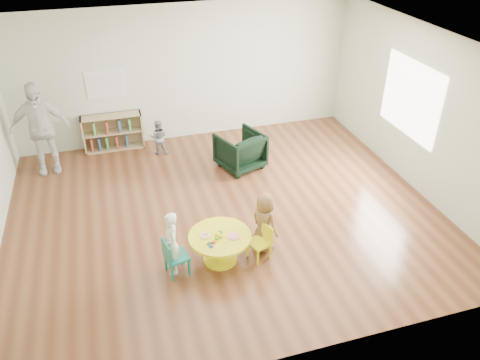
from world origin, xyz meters
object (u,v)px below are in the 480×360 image
at_px(bookshelf, 112,132).
at_px(child_left, 171,244).
at_px(activity_table, 220,243).
at_px(toddler, 159,137).
at_px(kid_chair_left, 174,256).
at_px(armchair, 240,151).
at_px(adult_caretaker, 40,129).
at_px(kid_chair_right, 261,241).
at_px(child_right, 264,222).

bearing_deg(bookshelf, child_left, -82.13).
distance_m(activity_table, toddler, 3.52).
distance_m(activity_table, bookshelf, 4.20).
relative_size(kid_chair_left, child_left, 0.60).
bearing_deg(armchair, kid_chair_left, 35.22).
bearing_deg(adult_caretaker, toddler, -0.06).
xyz_separation_m(bookshelf, armchair, (2.30, -1.51, -0.01)).
height_order(activity_table, child_left, child_left).
height_order(kid_chair_left, adult_caretaker, adult_caretaker).
height_order(kid_chair_left, child_left, child_left).
bearing_deg(toddler, kid_chair_right, 121.17).
distance_m(activity_table, armchair, 2.71).
distance_m(kid_chair_left, child_right, 1.40).
xyz_separation_m(armchair, adult_caretaker, (-3.56, 0.92, 0.53)).
relative_size(child_right, adult_caretaker, 0.54).
bearing_deg(activity_table, kid_chair_right, -8.73).
distance_m(activity_table, child_left, 0.71).
bearing_deg(armchair, bookshelf, -54.31).
bearing_deg(kid_chair_left, armchair, 133.83).
xyz_separation_m(kid_chair_left, bookshelf, (-0.56, 4.10, 0.06)).
height_order(armchair, adult_caretaker, adult_caretaker).
bearing_deg(adult_caretaker, activity_table, -55.89).
distance_m(activity_table, child_right, 0.72).
distance_m(child_left, toddler, 3.54).
bearing_deg(child_right, bookshelf, 1.65).
relative_size(child_left, child_right, 1.01).
bearing_deg(armchair, toddler, -56.08).
distance_m(child_left, child_right, 1.39).
xyz_separation_m(toddler, adult_caretaker, (-2.14, -0.08, 0.52)).
bearing_deg(adult_caretaker, child_left, -64.36).
bearing_deg(armchair, adult_caretaker, -35.51).
height_order(kid_chair_left, child_right, child_right).
xyz_separation_m(bookshelf, child_right, (1.94, -3.93, 0.11)).
bearing_deg(bookshelf, kid_chair_right, -65.80).
bearing_deg(child_left, adult_caretaker, -157.57).
relative_size(activity_table, bookshelf, 0.75).
relative_size(armchair, toddler, 1.08).
height_order(bookshelf, armchair, bookshelf).
distance_m(kid_chair_left, armchair, 3.12).
bearing_deg(kid_chair_left, child_right, 84.68).
relative_size(kid_chair_right, bookshelf, 0.45).
bearing_deg(child_left, kid_chair_right, 81.72).
xyz_separation_m(kid_chair_left, kid_chair_right, (1.28, 0.00, -0.02)).
bearing_deg(activity_table, kid_chair_left, -172.32).
distance_m(armchair, toddler, 1.73).
distance_m(armchair, child_right, 2.45).
xyz_separation_m(kid_chair_right, toddler, (-0.96, 3.59, 0.08)).
distance_m(kid_chair_right, adult_caretaker, 4.72).
relative_size(kid_chair_right, armchair, 0.68).
xyz_separation_m(kid_chair_left, child_right, (1.38, 0.17, 0.17)).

